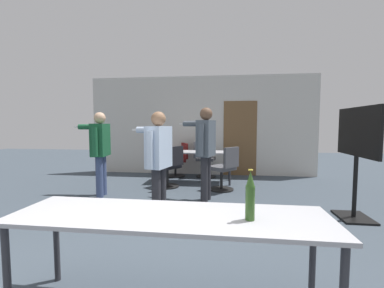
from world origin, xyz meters
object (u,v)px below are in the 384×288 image
at_px(person_near_casual, 205,145).
at_px(person_left_plaid, 100,146).
at_px(office_chair_far_left, 203,160).
at_px(office_chair_side_rolled, 170,168).
at_px(beer_bottle, 250,196).
at_px(person_right_polo, 158,155).
at_px(office_chair_far_right, 224,170).
at_px(office_chair_near_pushed, 178,161).
at_px(tv_screen, 357,149).
at_px(drink_cup, 211,150).

xyz_separation_m(person_near_casual, person_left_plaid, (-2.06, 0.05, -0.05)).
distance_m(office_chair_far_left, office_chair_side_rolled, 1.41).
bearing_deg(person_left_plaid, beer_bottle, -145.10).
bearing_deg(person_right_polo, office_chair_far_right, -15.46).
xyz_separation_m(person_left_plaid, office_chair_side_rolled, (1.20, 0.84, -0.55)).
relative_size(person_near_casual, person_left_plaid, 1.04).
height_order(office_chair_far_right, office_chair_side_rolled, office_chair_far_right).
distance_m(office_chair_side_rolled, beer_bottle, 4.08).
relative_size(person_right_polo, office_chair_side_rolled, 1.71).
xyz_separation_m(office_chair_near_pushed, beer_bottle, (1.43, -5.06, 0.50)).
relative_size(tv_screen, beer_bottle, 4.77).
distance_m(person_right_polo, drink_cup, 2.51).
xyz_separation_m(person_right_polo, office_chair_far_left, (0.40, 3.15, -0.50)).
distance_m(office_chair_far_left, office_chair_near_pushed, 0.68).
height_order(office_chair_near_pushed, beer_bottle, beer_bottle).
height_order(office_chair_far_left, beer_bottle, beer_bottle).
xyz_separation_m(person_near_casual, office_chair_far_right, (0.35, 0.77, -0.59)).
bearing_deg(tv_screen, person_near_casual, -105.26).
height_order(person_left_plaid, drink_cup, person_left_plaid).
distance_m(person_right_polo, office_chair_near_pushed, 3.21).
distance_m(tv_screen, office_chair_far_right, 2.46).
xyz_separation_m(person_right_polo, beer_bottle, (1.15, -1.91, -0.04)).
bearing_deg(office_chair_far_right, office_chair_near_pushed, 81.60).
bearing_deg(beer_bottle, tv_screen, 52.49).
bearing_deg(tv_screen, beer_bottle, -37.51).
bearing_deg(office_chair_far_right, tv_screen, -86.12).
distance_m(tv_screen, beer_bottle, 2.89).
bearing_deg(person_near_casual, office_chair_near_pushed, 37.73).
bearing_deg(beer_bottle, office_chair_side_rolled, 110.03).
relative_size(person_near_casual, office_chair_far_right, 1.82).
distance_m(office_chair_far_right, beer_bottle, 3.71).
relative_size(person_near_casual, office_chair_far_left, 1.80).
xyz_separation_m(office_chair_far_right, beer_bottle, (0.18, -3.68, 0.47)).
bearing_deg(person_left_plaid, office_chair_near_pushed, -35.28).
height_order(person_near_casual, office_chair_side_rolled, person_near_casual).
bearing_deg(office_chair_far_right, drink_cup, 65.10).
height_order(person_right_polo, drink_cup, person_right_polo).
height_order(office_chair_far_left, office_chair_side_rolled, office_chair_far_left).
bearing_deg(tv_screen, office_chair_far_right, -125.68).
bearing_deg(person_left_plaid, office_chair_far_left, -47.66).
bearing_deg(tv_screen, person_right_polo, -82.50).
relative_size(person_near_casual, beer_bottle, 4.92).
bearing_deg(beer_bottle, person_right_polo, 121.04).
xyz_separation_m(tv_screen, drink_cup, (-2.24, 2.03, -0.25)).
distance_m(person_right_polo, person_left_plaid, 1.79).
relative_size(person_left_plaid, office_chair_far_left, 1.73).
relative_size(office_chair_far_right, drink_cup, 9.15).
height_order(person_near_casual, office_chair_near_pushed, person_near_casual).
height_order(person_left_plaid, office_chair_far_right, person_left_plaid).
height_order(tv_screen, office_chair_near_pushed, tv_screen).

